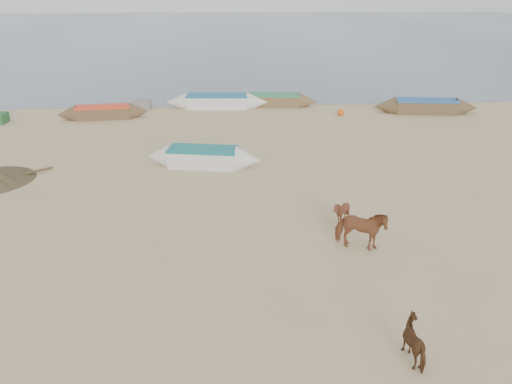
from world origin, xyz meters
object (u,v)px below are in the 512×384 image
(calf_front, at_px, (341,212))
(calf_right, at_px, (419,342))
(cow_adult, at_px, (361,230))
(near_canoe, at_px, (203,157))

(calf_front, relative_size, calf_right, 0.96)
(cow_adult, xyz_separation_m, near_canoe, (-5.30, 8.29, -0.26))
(calf_right, height_order, near_canoe, calf_right)
(cow_adult, distance_m, calf_right, 5.13)
(cow_adult, relative_size, calf_front, 1.80)
(cow_adult, distance_m, calf_front, 1.89)
(cow_adult, height_order, calf_front, cow_adult)
(cow_adult, distance_m, near_canoe, 9.84)
(calf_front, distance_m, calf_right, 6.99)
(near_canoe, bearing_deg, cow_adult, -47.16)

